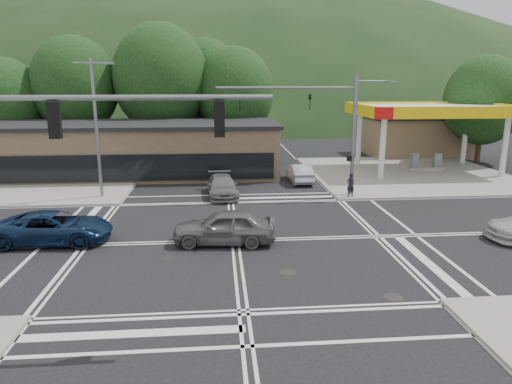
{
  "coord_description": "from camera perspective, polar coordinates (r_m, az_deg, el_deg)",
  "views": [
    {
      "loc": [
        -0.77,
        -21.18,
        7.67
      ],
      "look_at": [
        1.39,
        4.22,
        1.4
      ],
      "focal_mm": 32.0,
      "sensor_mm": 36.0,
      "label": 1
    }
  ],
  "objects": [
    {
      "name": "sidewalk_ne",
      "position": [
        40.19,
        18.35,
        2.21
      ],
      "size": [
        16.0,
        16.0,
        0.15
      ],
      "primitive_type": "cube",
      "color": "gray",
      "rests_on": "ground"
    },
    {
      "name": "car_grey_center",
      "position": [
        21.97,
        -3.99,
        -4.34
      ],
      "size": [
        5.04,
        2.36,
        1.67
      ],
      "primitive_type": "imported",
      "rotation": [
        0.0,
        0.0,
        -1.65
      ],
      "color": "#5E6063",
      "rests_on": "ground"
    },
    {
      "name": "pedestrian",
      "position": [
        30.72,
        11.73,
        0.88
      ],
      "size": [
        0.67,
        0.53,
        1.59
      ],
      "primitive_type": "imported",
      "rotation": [
        0.0,
        0.0,
        3.44
      ],
      "color": "black",
      "rests_on": "sidewalk_ne"
    },
    {
      "name": "ground",
      "position": [
        22.54,
        -2.63,
        -6.09
      ],
      "size": [
        120.0,
        120.0,
        0.0
      ],
      "primitive_type": "plane",
      "color": "black",
      "rests_on": "ground"
    },
    {
      "name": "hill_north",
      "position": [
        111.45,
        -4.52,
        9.82
      ],
      "size": [
        252.0,
        126.0,
        140.0
      ],
      "primitive_type": "ellipsoid",
      "color": "#1C3417",
      "rests_on": "ground"
    },
    {
      "name": "streetlight_nw",
      "position": [
        31.25,
        -19.26,
        8.24
      ],
      "size": [
        2.5,
        0.25,
        9.0
      ],
      "color": "slate",
      "rests_on": "ground"
    },
    {
      "name": "tree_n_c",
      "position": [
        45.23,
        -2.68,
        12.31
      ],
      "size": [
        7.6,
        7.6,
        10.87
      ],
      "color": "#382619",
      "rests_on": "ground"
    },
    {
      "name": "tree_n_e",
      "position": [
        49.2,
        -6.47,
        13.11
      ],
      "size": [
        8.4,
        8.4,
        11.98
      ],
      "color": "#382619",
      "rests_on": "ground"
    },
    {
      "name": "car_queue_a",
      "position": [
        35.38,
        5.44,
        2.42
      ],
      "size": [
        1.59,
        4.36,
        1.43
      ],
      "primitive_type": "imported",
      "rotation": [
        0.0,
        0.0,
        3.16
      ],
      "color": "#9FA2A6",
      "rests_on": "ground"
    },
    {
      "name": "car_northbound",
      "position": [
        30.98,
        -4.24,
        0.75
      ],
      "size": [
        2.27,
        4.87,
        1.37
      ],
      "primitive_type": "imported",
      "rotation": [
        0.0,
        0.0,
        0.07
      ],
      "color": "slate",
      "rests_on": "ground"
    },
    {
      "name": "car_blue_west",
      "position": [
        24.11,
        -23.97,
        -4.08
      ],
      "size": [
        5.51,
        2.65,
        1.51
      ],
      "primitive_type": "imported",
      "rotation": [
        0.0,
        0.0,
        1.55
      ],
      "color": "#0E1F3F",
      "rests_on": "ground"
    },
    {
      "name": "signal_mast_sw",
      "position": [
        14.37,
        -27.81,
        1.99
      ],
      "size": [
        9.14,
        0.28,
        8.0
      ],
      "color": "slate",
      "rests_on": "ground"
    },
    {
      "name": "tree_n_a",
      "position": [
        47.08,
        -21.7,
        12.22
      ],
      "size": [
        8.0,
        8.0,
        11.75
      ],
      "color": "#382619",
      "rests_on": "ground"
    },
    {
      "name": "signal_mast_ne",
      "position": [
        30.49,
        9.93,
        8.73
      ],
      "size": [
        11.65,
        0.3,
        8.0
      ],
      "color": "slate",
      "rests_on": "ground"
    },
    {
      "name": "tree_ne",
      "position": [
        48.09,
        26.6,
        10.21
      ],
      "size": [
        7.2,
        7.2,
        9.99
      ],
      "color": "#382619",
      "rests_on": "ground"
    },
    {
      "name": "commercial_row",
      "position": [
        39.27,
        -15.48,
        5.01
      ],
      "size": [
        24.0,
        8.0,
        4.0
      ],
      "primitive_type": "cube",
      "color": "brown",
      "rests_on": "ground"
    },
    {
      "name": "car_queue_b",
      "position": [
        37.07,
        -1.48,
        2.96
      ],
      "size": [
        1.95,
        4.19,
        1.39
      ],
      "primitive_type": "imported",
      "rotation": [
        0.0,
        0.0,
        3.22
      ],
      "color": "silver",
      "rests_on": "ground"
    },
    {
      "name": "sidewalk_nw",
      "position": [
        39.61,
        -25.82,
        1.37
      ],
      "size": [
        16.0,
        16.0,
        0.15
      ],
      "primitive_type": "cube",
      "color": "gray",
      "rests_on": "ground"
    },
    {
      "name": "tree_n_b",
      "position": [
        45.48,
        -11.81,
        13.69
      ],
      "size": [
        9.0,
        9.0,
        12.98
      ],
      "color": "#382619",
      "rests_on": "ground"
    },
    {
      "name": "convenience_store",
      "position": [
        50.96,
        19.35,
        6.54
      ],
      "size": [
        10.0,
        6.0,
        3.8
      ],
      "primitive_type": "cube",
      "color": "#846B4F",
      "rests_on": "ground"
    },
    {
      "name": "gas_station_canopy",
      "position": [
        41.28,
        20.91,
        9.27
      ],
      "size": [
        12.32,
        8.34,
        5.75
      ],
      "color": "silver",
      "rests_on": "ground"
    },
    {
      "name": "tree_n_d",
      "position": [
        48.22,
        -28.84,
        9.97
      ],
      "size": [
        6.8,
        6.8,
        9.76
      ],
      "color": "#382619",
      "rests_on": "ground"
    }
  ]
}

